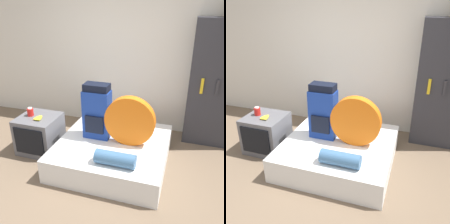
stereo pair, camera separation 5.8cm
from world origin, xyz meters
The scene contains 10 objects.
ground_plane centered at (0.00, 0.00, 0.00)m, with size 16.00×16.00×0.00m, color brown.
wall_back centered at (0.00, 1.95, 1.30)m, with size 8.00×0.05×2.60m.
bed centered at (0.19, 0.70, 0.17)m, with size 1.51×1.49×0.34m.
backpack centered at (-0.07, 0.77, 0.73)m, with size 0.38×0.25×0.80m.
tent_bag centered at (0.42, 0.71, 0.68)m, with size 0.69×0.12×0.69m.
sleeping_roll centered at (0.38, 0.18, 0.43)m, with size 0.50×0.17×0.17m.
television centered at (-0.98, 0.67, 0.28)m, with size 0.59×0.58×0.56m.
canister centered at (-1.11, 0.68, 0.63)m, with size 0.09×0.09×0.13m.
banana_bunch centered at (-0.92, 0.61, 0.58)m, with size 0.13×0.17×0.04m.
bookshelf centered at (1.52, 1.73, 0.97)m, with size 0.80×0.38×1.95m.
Camera 2 is at (1.15, -2.19, 2.15)m, focal length 40.00 mm.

